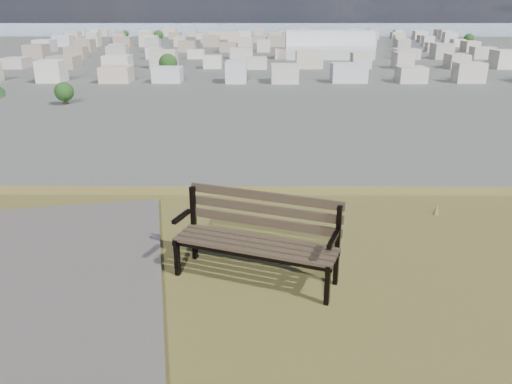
{
  "coord_description": "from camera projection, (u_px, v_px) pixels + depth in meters",
  "views": [
    {
      "loc": [
        -0.18,
        -3.52,
        27.82
      ],
      "look_at": [
        -0.22,
        3.33,
        25.3
      ],
      "focal_mm": 35.0,
      "sensor_mm": 36.0,
      "label": 1
    }
  ],
  "objects": [
    {
      "name": "park_bench",
      "position": [
        258.0,
        233.0,
        5.43
      ],
      "size": [
        1.86,
        1.15,
        0.93
      ],
      "rotation": [
        0.0,
        0.0,
        -0.35
      ],
      "color": "#443527",
      "rests_on": "hilltop_mesa"
    },
    {
      "name": "gravel_patch",
      "position": [
        20.0,
        283.0,
        5.39
      ],
      "size": [
        3.83,
        4.83,
        0.09
      ],
      "primitive_type": "cube",
      "rotation": [
        0.0,
        0.0,
        0.2
      ],
      "color": "#5E5852",
      "rests_on": "hilltop_mesa"
    },
    {
      "name": "grass_tufts",
      "position": [
        265.0,
        384.0,
        3.83
      ],
      "size": [
        12.49,
        7.38,
        0.28
      ],
      "color": "olive",
      "rests_on": "hilltop_mesa"
    },
    {
      "name": "city_trees",
      "position": [
        217.0,
        48.0,
        310.71
      ],
      "size": [
        406.52,
        387.2,
        9.98
      ],
      "color": "#37291B",
      "rests_on": "ground"
    },
    {
      "name": "far_hills",
      "position": [
        236.0,
        9.0,
        1320.79
      ],
      "size": [
        2050.0,
        340.0,
        60.0
      ],
      "color": "#8690A7",
      "rests_on": "ground"
    },
    {
      "name": "city_blocks",
      "position": [
        259.0,
        42.0,
        381.81
      ],
      "size": [
        395.0,
        361.0,
        7.0
      ],
      "color": "beige",
      "rests_on": "ground"
    },
    {
      "name": "arena",
      "position": [
        328.0,
        50.0,
        293.9
      ],
      "size": [
        51.07,
        22.29,
        21.41
      ],
      "rotation": [
        0.0,
        0.0,
        -0.02
      ],
      "color": "beige",
      "rests_on": "ground"
    },
    {
      "name": "bay_water",
      "position": [
        259.0,
        26.0,
        857.37
      ],
      "size": [
        2400.0,
        700.0,
        0.12
      ],
      "primitive_type": "cube",
      "color": "#9CB4C6",
      "rests_on": "ground"
    }
  ]
}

